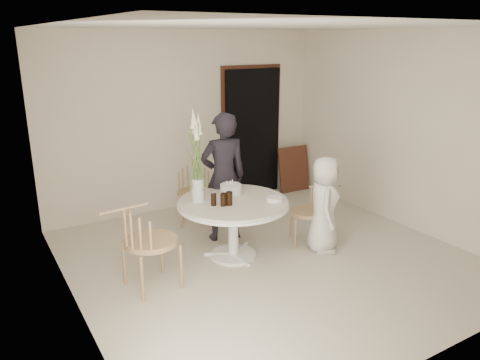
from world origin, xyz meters
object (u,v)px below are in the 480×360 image
girl (223,177)px  chair_left (138,235)px  flower_vase (197,158)px  chair_far (194,185)px  table (233,209)px  birthday_cake (231,189)px  chair_right (316,206)px  boy (324,205)px

girl → chair_left: bearing=36.9°
flower_vase → chair_far: bearing=66.8°
table → flower_vase: (-0.37, 0.19, 0.64)m
table → birthday_cake: 0.29m
birthday_cake → table: bearing=-113.0°
table → chair_right: 1.15m
table → chair_left: 1.25m
girl → flower_vase: bearing=42.8°
chair_far → flower_vase: flower_vase is taller
birthday_cake → chair_left: bearing=-163.4°
chair_far → flower_vase: (-0.49, -1.14, 0.71)m
birthday_cake → flower_vase: 0.65m
chair_right → chair_left: (-2.37, -0.00, 0.12)m
chair_left → birthday_cake: size_ratio=3.72×
table → flower_vase: size_ratio=1.21×
boy → flower_vase: flower_vase is taller
table → boy: bearing=-21.3°
chair_far → boy: size_ratio=0.69×
girl → boy: (0.89, -0.96, -0.24)m
table → chair_left: bearing=-171.5°
chair_right → table: bearing=-72.4°
birthday_cake → chair_right: bearing=-20.9°
chair_right → chair_left: 2.37m
chair_left → girl: (1.41, 0.74, 0.22)m
birthday_cake → flower_vase: bearing=-177.8°
chair_far → girl: bearing=-61.7°
boy → birthday_cake: bearing=92.1°
birthday_cake → flower_vase: (-0.46, -0.02, 0.46)m
chair_right → boy: bearing=10.9°
flower_vase → table: bearing=-27.8°
chair_far → birthday_cake: size_ratio=3.21×
table → boy: 1.14m
table → chair_left: chair_left is taller
chair_far → chair_left: size_ratio=0.86×
chair_left → boy: (2.30, -0.23, -0.02)m
table → girl: bearing=72.5°
chair_far → girl: (0.05, -0.79, 0.30)m
table → chair_left: (-1.24, -0.19, 0.02)m
chair_left → flower_vase: 1.14m
chair_far → boy: 1.99m
table → chair_far: (0.12, 1.34, -0.07)m
chair_right → boy: 0.26m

